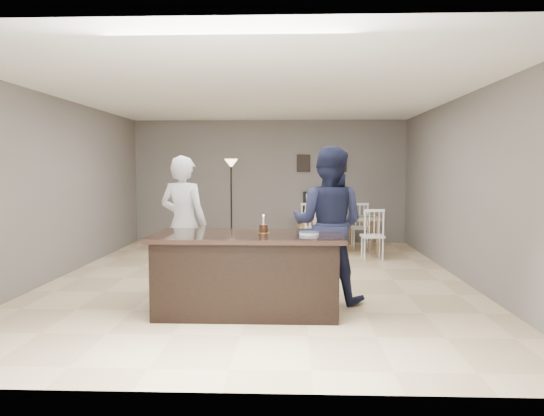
{
  "coord_description": "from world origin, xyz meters",
  "views": [
    {
      "loc": [
        0.51,
        -7.75,
        1.64
      ],
      "look_at": [
        0.22,
        -0.3,
        1.08
      ],
      "focal_mm": 35.0,
      "sensor_mm": 36.0,
      "label": 1
    }
  ],
  "objects_px": {
    "tv_console": "(324,230)",
    "floor_lamp": "(231,179)",
    "kitchen_island": "(248,273)",
    "plate_stack": "(309,233)",
    "man": "(328,224)",
    "dining_table": "(339,223)",
    "birthday_cake": "(263,229)",
    "television": "(324,204)",
    "woman": "(183,223)"
  },
  "relations": [
    {
      "from": "tv_console",
      "to": "floor_lamp",
      "type": "xyz_separation_m",
      "value": [
        -1.94,
        -0.78,
        1.12
      ]
    },
    {
      "from": "floor_lamp",
      "to": "kitchen_island",
      "type": "bearing_deg",
      "value": -81.25
    },
    {
      "from": "kitchen_island",
      "to": "plate_stack",
      "type": "relative_size",
      "value": 9.48
    },
    {
      "from": "kitchen_island",
      "to": "man",
      "type": "xyz_separation_m",
      "value": [
        0.95,
        0.55,
        0.5
      ]
    },
    {
      "from": "plate_stack",
      "to": "floor_lamp",
      "type": "height_order",
      "value": "floor_lamp"
    },
    {
      "from": "kitchen_island",
      "to": "dining_table",
      "type": "relative_size",
      "value": 1.23
    },
    {
      "from": "dining_table",
      "to": "floor_lamp",
      "type": "relative_size",
      "value": 0.95
    },
    {
      "from": "tv_console",
      "to": "plate_stack",
      "type": "xyz_separation_m",
      "value": [
        -0.5,
        -5.63,
        0.62
      ]
    },
    {
      "from": "man",
      "to": "birthday_cake",
      "type": "relative_size",
      "value": 9.13
    },
    {
      "from": "television",
      "to": "floor_lamp",
      "type": "distance_m",
      "value": 2.19
    },
    {
      "from": "kitchen_island",
      "to": "floor_lamp",
      "type": "distance_m",
      "value": 4.94
    },
    {
      "from": "kitchen_island",
      "to": "woman",
      "type": "height_order",
      "value": "woman"
    },
    {
      "from": "kitchen_island",
      "to": "man",
      "type": "relative_size",
      "value": 1.13
    },
    {
      "from": "kitchen_island",
      "to": "man",
      "type": "height_order",
      "value": "man"
    },
    {
      "from": "television",
      "to": "man",
      "type": "relative_size",
      "value": 0.48
    },
    {
      "from": "tv_console",
      "to": "woman",
      "type": "bearing_deg",
      "value": -115.47
    },
    {
      "from": "television",
      "to": "dining_table",
      "type": "relative_size",
      "value": 0.52
    },
    {
      "from": "television",
      "to": "plate_stack",
      "type": "distance_m",
      "value": 5.72
    },
    {
      "from": "woman",
      "to": "man",
      "type": "bearing_deg",
      "value": -178.43
    },
    {
      "from": "woman",
      "to": "birthday_cake",
      "type": "height_order",
      "value": "woman"
    },
    {
      "from": "kitchen_island",
      "to": "television",
      "type": "height_order",
      "value": "television"
    },
    {
      "from": "kitchen_island",
      "to": "dining_table",
      "type": "height_order",
      "value": "dining_table"
    },
    {
      "from": "floor_lamp",
      "to": "woman",
      "type": "bearing_deg",
      "value": -93.26
    },
    {
      "from": "birthday_cake",
      "to": "plate_stack",
      "type": "distance_m",
      "value": 0.54
    },
    {
      "from": "television",
      "to": "man",
      "type": "height_order",
      "value": "man"
    },
    {
      "from": "man",
      "to": "television",
      "type": "bearing_deg",
      "value": -74.53
    },
    {
      "from": "man",
      "to": "tv_console",
      "type": "bearing_deg",
      "value": -74.57
    },
    {
      "from": "birthday_cake",
      "to": "plate_stack",
      "type": "relative_size",
      "value": 0.92
    },
    {
      "from": "birthday_cake",
      "to": "man",
      "type": "bearing_deg",
      "value": 30.45
    },
    {
      "from": "kitchen_island",
      "to": "woman",
      "type": "distance_m",
      "value": 1.49
    },
    {
      "from": "kitchen_island",
      "to": "man",
      "type": "bearing_deg",
      "value": 30.07
    },
    {
      "from": "man",
      "to": "plate_stack",
      "type": "height_order",
      "value": "man"
    },
    {
      "from": "woman",
      "to": "dining_table",
      "type": "relative_size",
      "value": 1.04
    },
    {
      "from": "plate_stack",
      "to": "woman",
      "type": "bearing_deg",
      "value": 145.79
    },
    {
      "from": "television",
      "to": "dining_table",
      "type": "distance_m",
      "value": 1.48
    },
    {
      "from": "woman",
      "to": "floor_lamp",
      "type": "bearing_deg",
      "value": -76.76
    },
    {
      "from": "woman",
      "to": "plate_stack",
      "type": "height_order",
      "value": "woman"
    },
    {
      "from": "kitchen_island",
      "to": "floor_lamp",
      "type": "height_order",
      "value": "floor_lamp"
    },
    {
      "from": "birthday_cake",
      "to": "tv_console",
      "type": "bearing_deg",
      "value": 79.41
    },
    {
      "from": "plate_stack",
      "to": "birthday_cake",
      "type": "bearing_deg",
      "value": 163.14
    },
    {
      "from": "man",
      "to": "floor_lamp",
      "type": "xyz_separation_m",
      "value": [
        -1.69,
        4.24,
        0.47
      ]
    },
    {
      "from": "television",
      "to": "plate_stack",
      "type": "xyz_separation_m",
      "value": [
        -0.5,
        -5.7,
        0.05
      ]
    },
    {
      "from": "man",
      "to": "birthday_cake",
      "type": "height_order",
      "value": "man"
    },
    {
      "from": "kitchen_island",
      "to": "tv_console",
      "type": "distance_m",
      "value": 5.7
    },
    {
      "from": "floor_lamp",
      "to": "dining_table",
      "type": "bearing_deg",
      "value": -15.4
    },
    {
      "from": "tv_console",
      "to": "dining_table",
      "type": "xyz_separation_m",
      "value": [
        0.21,
        -1.37,
        0.29
      ]
    },
    {
      "from": "kitchen_island",
      "to": "man",
      "type": "distance_m",
      "value": 1.21
    },
    {
      "from": "plate_stack",
      "to": "dining_table",
      "type": "height_order",
      "value": "plate_stack"
    },
    {
      "from": "kitchen_island",
      "to": "tv_console",
      "type": "relative_size",
      "value": 1.79
    },
    {
      "from": "plate_stack",
      "to": "dining_table",
      "type": "xyz_separation_m",
      "value": [
        0.71,
        4.26,
        -0.33
      ]
    }
  ]
}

